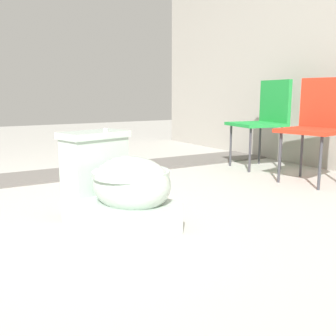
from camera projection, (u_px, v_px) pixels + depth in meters
The scene contains 5 objects.
ground_plane at pixel (73, 219), 2.26m from camera, with size 14.00×14.00×0.00m, color #A8A59E.
gravel_strip at pixel (83, 172), 3.58m from camera, with size 0.56×8.00×0.01m, color #605B56.
toilet at pixel (119, 189), 2.05m from camera, with size 0.70×0.52×0.52m.
folding_chair_left at pixel (265, 114), 3.75m from camera, with size 0.51×0.51×0.83m.
folding_chair_middle at pixel (319, 118), 3.14m from camera, with size 0.52×0.52×0.83m.
Camera 1 is at (2.13, -0.65, 0.71)m, focal length 42.00 mm.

